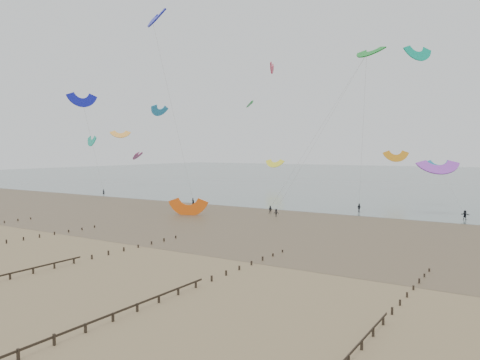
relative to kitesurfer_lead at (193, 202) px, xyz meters
name	(u,v)px	position (x,y,z in m)	size (l,w,h in m)	color
ground	(94,250)	(19.55, -46.43, -0.90)	(500.00, 500.00, 0.00)	brown
sea_and_shore	(217,216)	(15.47, -12.03, -0.89)	(500.00, 665.00, 0.03)	#475654
kitesurfer_lead	(193,202)	(0.00, 0.00, 0.00)	(0.65, 0.43, 1.79)	black
kitesurfers	(371,213)	(41.91, 3.39, -0.03)	(121.81, 16.57, 1.88)	black
grounded_kite	(188,215)	(9.41, -13.71, -0.90)	(6.98, 3.66, 5.32)	#FF5E10
kites_airborne	(309,118)	(12.66, 39.26, 21.76)	(248.69, 114.32, 43.09)	#151ABF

